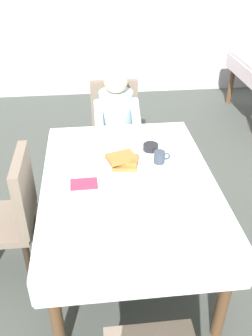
# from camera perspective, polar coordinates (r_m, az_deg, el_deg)

# --- Properties ---
(ground_plane) EXTENTS (14.00, 14.00, 0.00)m
(ground_plane) POSITION_cam_1_polar(r_m,az_deg,el_deg) (2.81, 0.30, -13.94)
(ground_plane) COLOR #474C47
(dining_table_main) EXTENTS (1.12, 1.52, 0.74)m
(dining_table_main) POSITION_cam_1_polar(r_m,az_deg,el_deg) (2.37, 0.35, -3.24)
(dining_table_main) COLOR silver
(dining_table_main) RESTS_ON ground
(chair_diner) EXTENTS (0.44, 0.45, 0.93)m
(chair_diner) POSITION_cam_1_polar(r_m,az_deg,el_deg) (3.43, -1.70, 6.82)
(chair_diner) COLOR #7A6B5B
(chair_diner) RESTS_ON ground
(diner_person) EXTENTS (0.40, 0.43, 1.12)m
(diner_person) POSITION_cam_1_polar(r_m,az_deg,el_deg) (3.23, -1.51, 7.78)
(diner_person) COLOR silver
(diner_person) RESTS_ON ground
(chair_left_side) EXTENTS (0.45, 0.44, 0.93)m
(chair_left_side) POSITION_cam_1_polar(r_m,az_deg,el_deg) (2.50, -17.63, -6.45)
(chair_left_side) COLOR #7A6B5B
(chair_left_side) RESTS_ON ground
(plate_breakfast) EXTENTS (0.28, 0.28, 0.02)m
(plate_breakfast) POSITION_cam_1_polar(r_m,az_deg,el_deg) (2.40, -0.46, 0.17)
(plate_breakfast) COLOR white
(plate_breakfast) RESTS_ON dining_table_main
(breakfast_stack) EXTENTS (0.23, 0.19, 0.09)m
(breakfast_stack) POSITION_cam_1_polar(r_m,az_deg,el_deg) (2.38, -0.42, 1.22)
(breakfast_stack) COLOR #A36B33
(breakfast_stack) RESTS_ON plate_breakfast
(cup_coffee) EXTENTS (0.11, 0.08, 0.08)m
(cup_coffee) POSITION_cam_1_polar(r_m,az_deg,el_deg) (2.45, 5.37, 1.74)
(cup_coffee) COLOR #333D4C
(cup_coffee) RESTS_ON dining_table_main
(bowl_butter) EXTENTS (0.11, 0.11, 0.04)m
(bowl_butter) POSITION_cam_1_polar(r_m,az_deg,el_deg) (2.61, 3.94, 3.34)
(bowl_butter) COLOR black
(bowl_butter) RESTS_ON dining_table_main
(syrup_pitcher) EXTENTS (0.08, 0.08, 0.07)m
(syrup_pitcher) POSITION_cam_1_polar(r_m,az_deg,el_deg) (2.50, -6.78, 2.21)
(syrup_pitcher) COLOR silver
(syrup_pitcher) RESTS_ON dining_table_main
(fork_left_of_plate) EXTENTS (0.03, 0.18, 0.00)m
(fork_left_of_plate) POSITION_cam_1_polar(r_m,az_deg,el_deg) (2.38, -4.96, -0.48)
(fork_left_of_plate) COLOR silver
(fork_left_of_plate) RESTS_ON dining_table_main
(knife_right_of_plate) EXTENTS (0.03, 0.20, 0.00)m
(knife_right_of_plate) POSITION_cam_1_polar(r_m,az_deg,el_deg) (2.41, 4.08, 0.06)
(knife_right_of_plate) COLOR silver
(knife_right_of_plate) RESTS_ON dining_table_main
(spoon_near_edge) EXTENTS (0.15, 0.03, 0.00)m
(spoon_near_edge) POSITION_cam_1_polar(r_m,az_deg,el_deg) (2.14, 0.60, -4.83)
(spoon_near_edge) COLOR silver
(spoon_near_edge) RESTS_ON dining_table_main
(napkin_folded) EXTENTS (0.17, 0.12, 0.01)m
(napkin_folded) POSITION_cam_1_polar(r_m,az_deg,el_deg) (2.27, -6.71, -2.53)
(napkin_folded) COLOR #8C2D4C
(napkin_folded) RESTS_ON dining_table_main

